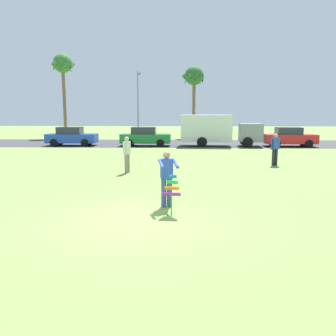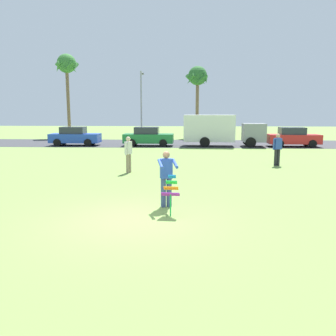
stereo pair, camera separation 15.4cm
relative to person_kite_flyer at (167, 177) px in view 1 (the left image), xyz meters
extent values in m
plane|color=olive|center=(-0.83, -1.35, -0.95)|extent=(120.00, 120.00, 0.00)
cube|color=#38383D|center=(-0.83, 21.47, -0.95)|extent=(120.00, 8.00, 0.01)
cylinder|color=#384772|center=(0.08, 0.04, -0.50)|extent=(0.16, 0.16, 0.90)
cylinder|color=#384772|center=(-0.09, 0.00, -0.50)|extent=(0.16, 0.16, 0.90)
cube|color=#2D4CA5|center=(0.00, 0.02, 0.25)|extent=(0.40, 0.30, 0.60)
sphere|color=#9E7051|center=(0.00, 0.02, 0.67)|extent=(0.22, 0.22, 0.22)
cylinder|color=#2D4CA5|center=(0.27, -0.17, 0.43)|extent=(0.23, 0.59, 0.24)
cylinder|color=#2D4CA5|center=(-0.16, -0.27, 0.43)|extent=(0.23, 0.59, 0.24)
cube|color=blue|center=(0.20, -0.49, 0.10)|extent=(0.23, 0.15, 0.12)
cube|color=green|center=(0.19, -0.66, -0.04)|extent=(0.33, 0.15, 0.12)
cube|color=orange|center=(0.18, -0.82, -0.18)|extent=(0.42, 0.16, 0.12)
cube|color=purple|center=(0.17, -0.98, -0.31)|extent=(0.52, 0.16, 0.12)
cylinder|color=green|center=(0.17, -0.98, -0.63)|extent=(0.04, 0.04, 0.64)
cube|color=#2347B7|center=(-8.99, 19.07, -0.31)|extent=(4.22, 1.76, 0.76)
cube|color=#282D38|center=(-9.14, 19.07, 0.35)|extent=(2.04, 1.42, 0.60)
cylinder|color=black|center=(-7.70, 19.90, -0.63)|extent=(0.64, 0.23, 0.64)
cylinder|color=black|center=(-7.67, 18.28, -0.63)|extent=(0.64, 0.23, 0.64)
cylinder|color=black|center=(-10.30, 19.86, -0.63)|extent=(0.64, 0.23, 0.64)
cylinder|color=black|center=(-10.28, 18.25, -0.63)|extent=(0.64, 0.23, 0.64)
cube|color=#1E7238|center=(-2.64, 19.07, -0.31)|extent=(4.22, 1.74, 0.76)
cube|color=#282D38|center=(-2.79, 19.07, 0.35)|extent=(2.03, 1.41, 0.60)
cylinder|color=black|center=(-1.33, 19.87, -0.63)|extent=(0.64, 0.23, 0.64)
cylinder|color=black|center=(-1.35, 18.25, -0.63)|extent=(0.64, 0.23, 0.64)
cylinder|color=black|center=(-3.94, 19.89, -0.63)|extent=(0.64, 0.23, 0.64)
cylinder|color=black|center=(-3.95, 18.28, -0.63)|extent=(0.64, 0.23, 0.64)
cube|color=gray|center=(6.16, 18.98, 0.22)|extent=(1.86, 1.96, 1.50)
cube|color=silver|center=(2.46, 19.10, 0.57)|extent=(4.26, 2.13, 2.20)
cylinder|color=black|center=(5.84, 19.91, -0.53)|extent=(0.85, 0.31, 0.84)
cylinder|color=black|center=(5.78, 18.07, -0.53)|extent=(0.85, 0.31, 0.84)
cylinder|color=black|center=(2.14, 20.03, -0.53)|extent=(0.85, 0.31, 0.84)
cylinder|color=black|center=(2.08, 18.19, -0.53)|extent=(0.85, 0.31, 0.84)
cube|color=red|center=(9.47, 19.07, -0.31)|extent=(4.22, 1.76, 0.76)
cube|color=#282D38|center=(9.32, 19.07, 0.35)|extent=(2.03, 1.42, 0.60)
cylinder|color=black|center=(10.78, 19.86, -0.63)|extent=(0.64, 0.23, 0.64)
cylinder|color=black|center=(10.76, 18.25, -0.63)|extent=(0.64, 0.23, 0.64)
cylinder|color=black|center=(8.18, 19.90, -0.63)|extent=(0.64, 0.23, 0.64)
cylinder|color=black|center=(8.16, 18.28, -0.63)|extent=(0.64, 0.23, 0.64)
cylinder|color=brown|center=(-12.89, 29.11, 3.05)|extent=(0.36, 0.36, 7.99)
sphere|color=#387A33|center=(-12.89, 29.11, 7.24)|extent=(2.10, 2.10, 2.10)
cone|color=#387A33|center=(-11.94, 29.11, 6.79)|extent=(0.44, 1.56, 1.28)
cone|color=#387A33|center=(-12.60, 30.02, 6.79)|extent=(1.62, 0.90, 1.28)
cone|color=#387A33|center=(-13.66, 29.67, 6.79)|extent=(1.27, 1.52, 1.28)
cone|color=#387A33|center=(-13.66, 28.55, 6.79)|extent=(1.27, 1.52, 1.28)
cone|color=#387A33|center=(-12.60, 28.21, 6.79)|extent=(1.62, 0.90, 1.28)
cylinder|color=brown|center=(1.74, 29.67, 2.37)|extent=(0.36, 0.36, 6.64)
sphere|color=#2D6B2D|center=(1.74, 29.67, 5.89)|extent=(2.10, 2.10, 2.10)
cone|color=#2D6B2D|center=(2.69, 29.67, 5.44)|extent=(0.44, 1.56, 1.28)
cone|color=#2D6B2D|center=(2.04, 30.58, 5.44)|extent=(1.62, 0.90, 1.28)
cone|color=#2D6B2D|center=(0.97, 30.23, 5.44)|extent=(1.27, 1.52, 1.28)
cone|color=#2D6B2D|center=(0.97, 29.12, 5.44)|extent=(1.27, 1.52, 1.28)
cone|color=#2D6B2D|center=(2.04, 28.77, 5.44)|extent=(1.62, 0.90, 1.28)
cylinder|color=#9E9EA3|center=(-4.16, 26.13, 2.55)|extent=(0.16, 0.16, 7.00)
cylinder|color=#9E9EA3|center=(-4.16, 26.83, 5.95)|extent=(0.10, 1.40, 0.10)
cube|color=#4C4C51|center=(-4.16, 27.48, 5.91)|extent=(0.24, 0.44, 0.16)
cylinder|color=#26262B|center=(5.59, 8.62, -0.50)|extent=(0.16, 0.16, 0.90)
cylinder|color=#26262B|center=(5.42, 8.55, -0.50)|extent=(0.16, 0.16, 0.90)
cube|color=#2D4CA5|center=(5.50, 8.59, 0.25)|extent=(0.42, 0.34, 0.60)
sphere|color=tan|center=(5.50, 8.59, 0.67)|extent=(0.22, 0.22, 0.22)
cylinder|color=#2D4CA5|center=(5.72, 8.68, 0.21)|extent=(0.09, 0.09, 0.58)
cylinder|color=#2D4CA5|center=(5.28, 8.50, 0.21)|extent=(0.09, 0.09, 0.58)
cylinder|color=gray|center=(-2.14, 6.08, -0.50)|extent=(0.16, 0.16, 0.90)
cylinder|color=gray|center=(-2.20, 5.91, -0.50)|extent=(0.16, 0.16, 0.90)
cube|color=silver|center=(-2.17, 5.99, 0.25)|extent=(0.33, 0.41, 0.60)
sphere|color=beige|center=(-2.17, 5.99, 0.67)|extent=(0.22, 0.22, 0.22)
cylinder|color=silver|center=(-2.09, 6.22, 0.21)|extent=(0.09, 0.09, 0.58)
cylinder|color=silver|center=(-2.26, 5.77, 0.21)|extent=(0.09, 0.09, 0.58)
camera|label=1|loc=(0.46, -10.42, 1.97)|focal=37.23mm
camera|label=2|loc=(0.62, -10.41, 1.97)|focal=37.23mm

